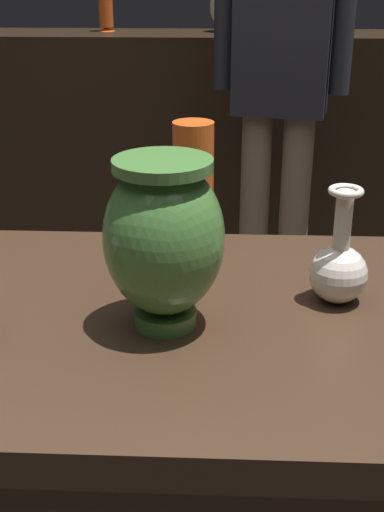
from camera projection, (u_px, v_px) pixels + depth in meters
The scene contains 7 objects.
back_display_shelf at pixel (222, 145), 3.15m from camera, with size 2.60×0.40×0.99m.
vase_centerpiece at pixel (163, 238), 0.93m from camera, with size 0.17×0.17×0.24m.
vase_tall_behind at pixel (193, 195), 1.16m from camera, with size 0.09×0.09×0.24m.
vase_left_accent at pixel (338, 267), 1.03m from camera, with size 0.09×0.09×0.18m.
shelf_vase_left at pixel (105, 4), 2.98m from camera, with size 0.08×0.08×0.23m.
shelf_vase_center at pixel (224, 6), 2.96m from camera, with size 0.13×0.13×0.20m.
visitor_center_back at pixel (281, 71), 2.36m from camera, with size 0.46×0.24×1.58m.
Camera 1 is at (0.00, -0.89, 1.28)m, focal length 47.87 mm.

